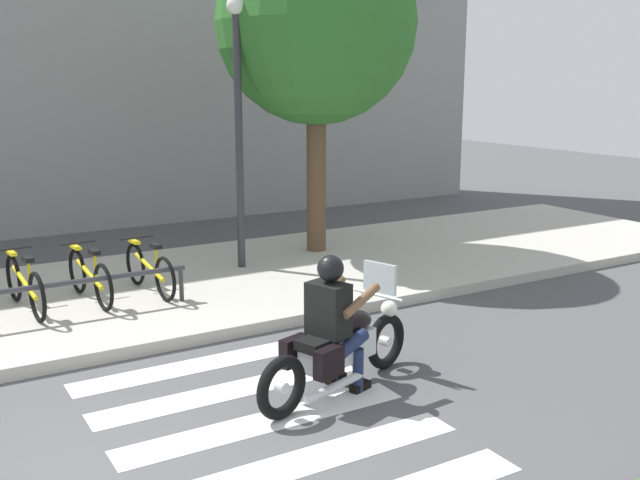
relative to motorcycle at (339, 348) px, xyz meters
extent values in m
plane|color=#4C4C4F|center=(-2.38, -0.25, -0.45)|extent=(48.00, 48.00, 0.00)
cube|color=#B7B2A8|center=(-2.38, 4.11, -0.38)|extent=(24.00, 4.40, 0.15)
cube|color=white|center=(-0.95, -1.05, -0.45)|extent=(2.80, 0.40, 0.01)
cube|color=white|center=(-0.95, -0.25, -0.45)|extent=(2.80, 0.40, 0.01)
cube|color=white|center=(-0.95, 0.55, -0.45)|extent=(2.80, 0.40, 0.01)
cube|color=white|center=(-0.95, 1.35, -0.45)|extent=(2.80, 0.40, 0.01)
torus|color=black|center=(0.75, 0.25, -0.15)|extent=(0.61, 0.29, 0.61)
cylinder|color=silver|center=(0.75, 0.25, -0.15)|extent=(0.13, 0.13, 0.11)
torus|color=black|center=(-0.77, -0.25, -0.15)|extent=(0.61, 0.29, 0.61)
cylinder|color=silver|center=(-0.77, -0.25, -0.15)|extent=(0.13, 0.13, 0.11)
cube|color=silver|center=(-0.01, 0.00, -0.01)|extent=(0.93, 0.54, 0.28)
ellipsoid|color=black|center=(0.20, 0.07, 0.21)|extent=(0.58, 0.43, 0.22)
cube|color=black|center=(-0.22, -0.07, 0.14)|extent=(0.62, 0.44, 0.10)
cube|color=black|center=(-0.46, 0.08, 0.03)|extent=(0.34, 0.21, 0.28)
cube|color=black|center=(-0.32, -0.33, 0.03)|extent=(0.34, 0.21, 0.28)
cylinder|color=silver|center=(0.60, 0.20, 0.41)|extent=(0.22, 0.60, 0.03)
sphere|color=white|center=(0.80, 0.27, 0.21)|extent=(0.18, 0.18, 0.18)
cube|color=silver|center=(0.63, 0.21, 0.59)|extent=(0.16, 0.39, 0.32)
cylinder|color=silver|center=(-0.21, -0.25, -0.27)|extent=(0.78, 0.33, 0.08)
cube|color=black|center=(-0.15, -0.05, 0.44)|extent=(0.37, 0.46, 0.52)
sphere|color=black|center=(-0.13, -0.04, 0.84)|extent=(0.26, 0.26, 0.26)
cylinder|color=brown|center=(0.00, 0.23, 0.52)|extent=(0.52, 0.25, 0.26)
cylinder|color=brown|center=(0.13, -0.18, 0.52)|extent=(0.52, 0.25, 0.26)
cylinder|color=#1E284C|center=(-0.06, 0.15, 0.08)|extent=(0.46, 0.27, 0.24)
cylinder|color=#1E284C|center=(0.05, 0.19, -0.22)|extent=(0.11, 0.11, 0.45)
cube|color=black|center=(0.09, 0.20, -0.41)|extent=(0.26, 0.17, 0.08)
cylinder|color=#1E284C|center=(0.04, -0.15, 0.08)|extent=(0.46, 0.27, 0.24)
cylinder|color=#1E284C|center=(0.15, -0.11, -0.22)|extent=(0.11, 0.11, 0.45)
cube|color=black|center=(0.19, -0.10, -0.41)|extent=(0.26, 0.17, 0.08)
torus|color=black|center=(-2.36, 4.35, 0.02)|extent=(0.11, 0.63, 0.63)
torus|color=black|center=(-2.26, 3.28, 0.02)|extent=(0.11, 0.63, 0.63)
cylinder|color=gold|center=(-2.31, 3.82, 0.09)|extent=(0.15, 0.96, 0.26)
cylinder|color=gold|center=(-2.29, 3.55, 0.25)|extent=(0.04, 0.04, 0.39)
cube|color=black|center=(-2.29, 3.55, 0.44)|extent=(0.12, 0.21, 0.06)
cylinder|color=black|center=(-2.35, 4.25, 0.44)|extent=(0.48, 0.08, 0.03)
cube|color=gold|center=(-2.36, 4.35, 0.36)|extent=(0.11, 0.29, 0.04)
torus|color=black|center=(-1.55, 4.31, 0.02)|extent=(0.11, 0.62, 0.62)
torus|color=black|center=(-1.45, 3.32, 0.02)|extent=(0.11, 0.62, 0.62)
cylinder|color=gold|center=(-1.50, 3.82, 0.08)|extent=(0.15, 0.89, 0.25)
cylinder|color=gold|center=(-1.48, 3.57, 0.24)|extent=(0.04, 0.04, 0.38)
cube|color=black|center=(-1.48, 3.57, 0.43)|extent=(0.12, 0.21, 0.06)
cylinder|color=black|center=(-1.54, 4.21, 0.43)|extent=(0.48, 0.08, 0.03)
cube|color=gold|center=(-1.55, 4.31, 0.35)|extent=(0.11, 0.29, 0.04)
torus|color=black|center=(-0.74, 4.32, 0.01)|extent=(0.11, 0.61, 0.61)
torus|color=black|center=(-0.64, 3.32, 0.01)|extent=(0.11, 0.61, 0.61)
cylinder|color=gold|center=(-0.69, 3.82, 0.07)|extent=(0.15, 0.90, 0.25)
cylinder|color=gold|center=(-0.66, 3.57, 0.23)|extent=(0.04, 0.04, 0.37)
cube|color=black|center=(-0.66, 3.57, 0.41)|extent=(0.12, 0.21, 0.06)
cylinder|color=black|center=(-0.73, 4.22, 0.41)|extent=(0.48, 0.08, 0.03)
cube|color=gold|center=(-0.74, 4.32, 0.34)|extent=(0.11, 0.29, 0.04)
cylinder|color=#333338|center=(-2.31, 3.27, 0.15)|extent=(3.85, 0.07, 0.07)
cylinder|color=#333338|center=(-0.44, 3.27, -0.08)|extent=(0.06, 0.06, 0.45)
cylinder|color=#2D2D33|center=(1.02, 4.51, 1.54)|extent=(0.12, 0.12, 3.98)
sphere|color=white|center=(1.02, 4.51, 3.65)|extent=(0.28, 0.28, 0.28)
cylinder|color=brown|center=(2.62, 4.91, 0.94)|extent=(0.33, 0.33, 2.79)
sphere|color=#2D6B28|center=(2.62, 4.91, 3.49)|extent=(3.31, 3.31, 3.31)
camera|label=1|loc=(-3.68, -5.85, 2.62)|focal=41.50mm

